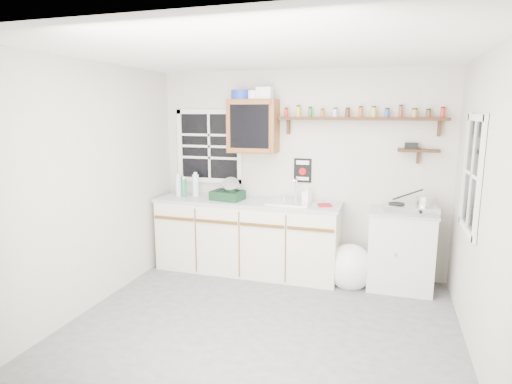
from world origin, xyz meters
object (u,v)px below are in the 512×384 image
right_cabinet (400,249)px  upper_cabinet (253,126)px  spice_shelf (361,118)px  hotplate (410,208)px  main_cabinet (247,236)px  dish_rack (229,193)px

right_cabinet → upper_cabinet: 2.26m
spice_shelf → hotplate: spice_shelf is taller
upper_cabinet → spice_shelf: bearing=3.1°
main_cabinet → dish_rack: size_ratio=5.59×
right_cabinet → hotplate: (0.07, -0.02, 0.49)m
right_cabinet → dish_rack: bearing=-178.1°
main_cabinet → hotplate: (1.91, 0.01, 0.49)m
main_cabinet → right_cabinet: size_ratio=2.54×
dish_rack → hotplate: dish_rack is taller
upper_cabinet → dish_rack: 0.88m
main_cabinet → upper_cabinet: (0.03, 0.14, 1.36)m
main_cabinet → right_cabinet: bearing=0.8°
upper_cabinet → hotplate: upper_cabinet is taller
main_cabinet → upper_cabinet: 1.37m
dish_rack → right_cabinet: bearing=10.0°
upper_cabinet → spice_shelf: size_ratio=0.34×
right_cabinet → dish_rack: 2.14m
right_cabinet → upper_cabinet: upper_cabinet is taller
spice_shelf → hotplate: bearing=-19.4°
main_cabinet → dish_rack: 0.60m
spice_shelf → dish_rack: size_ratio=4.62×
right_cabinet → spice_shelf: (-0.52, 0.19, 1.47)m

